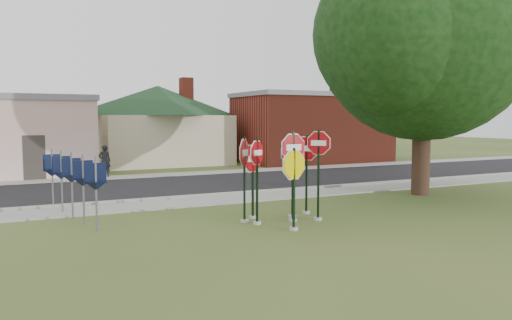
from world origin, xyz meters
name	(u,v)px	position (x,y,z in m)	size (l,w,h in m)	color
ground	(306,231)	(0.00, 0.00, 0.00)	(120.00, 120.00, 0.00)	#334D1D
sidewalk_near	(226,200)	(0.00, 5.50, 0.03)	(60.00, 1.60, 0.06)	gray
road	(187,185)	(0.00, 10.00, 0.02)	(60.00, 7.00, 0.04)	black
sidewalk_far	(161,175)	(0.00, 14.30, 0.03)	(60.00, 1.60, 0.06)	gray
curb	(216,195)	(0.00, 6.50, 0.07)	(60.00, 0.20, 0.14)	gray
stop_sign_center	(293,163)	(0.32, 1.21, 1.72)	(1.12, 0.24, 2.73)	#A6A29A
stop_sign_yellow	(294,178)	(-0.24, 0.21, 1.42)	(1.10, 0.29, 2.33)	#A6A29A
stop_sign_left	(257,171)	(-0.79, 1.33, 1.53)	(0.81, 0.55, 2.52)	#A6A29A
stop_sign_right	(319,163)	(1.08, 1.05, 1.71)	(0.69, 0.72, 2.77)	#A6A29A
stop_sign_back_right	(292,168)	(0.59, 1.71, 1.50)	(0.88, 0.49, 2.46)	#A6A29A
stop_sign_back_left	(253,170)	(-0.54, 2.13, 1.48)	(1.07, 0.49, 2.40)	#A6A29A
stop_sign_far_right	(307,163)	(1.31, 2.07, 1.62)	(0.72, 0.81, 2.60)	#A6A29A
stop_sign_far_left	(244,167)	(-1.00, 1.72, 1.61)	(0.76, 0.84, 2.58)	#A6A29A
route_sign_row	(72,178)	(-5.40, 4.50, 1.22)	(1.43, 4.63, 2.00)	#59595E
building_house	(158,109)	(2.00, 22.00, 3.65)	(11.60, 11.60, 6.20)	beige
building_brick	(312,127)	(12.00, 18.50, 2.40)	(10.20, 6.20, 4.75)	maroon
oak_tree	(424,31)	(7.50, 3.50, 6.35)	(12.05, 11.45, 10.58)	black
bg_tree_right	(360,90)	(22.00, 26.00, 5.58)	(5.60, 5.60, 8.40)	black
pedestrian	(105,161)	(-2.79, 14.60, 0.87)	(0.59, 0.39, 1.62)	black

